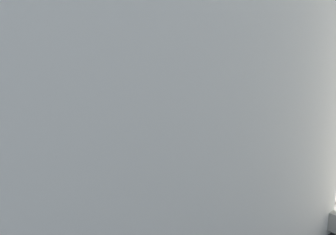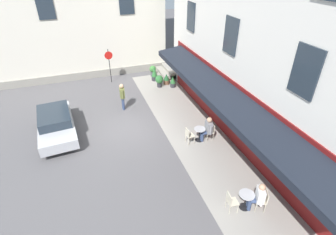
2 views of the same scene
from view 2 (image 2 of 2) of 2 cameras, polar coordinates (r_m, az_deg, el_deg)
name	(u,v)px [view 2 (image 2 of 2)]	position (r m, az deg, el deg)	size (l,w,h in m)	color
ground_plane	(128,128)	(15.16, -8.66, -2.26)	(70.00, 70.00, 0.00)	#565456
sidewalk_cafe_terrace	(207,149)	(13.57, 8.55, -6.88)	(20.50, 3.20, 0.01)	gray
back_alley_steps	(166,72)	(21.73, -0.35, 9.89)	(2.40, 1.75, 0.60)	gray
cafe_table_near_entrance	(246,199)	(10.92, 16.65, -16.64)	(0.60, 0.60, 0.75)	black
cafe_chair_cream_corner_right	(231,201)	(10.63, 13.57, -17.27)	(0.44, 0.44, 0.91)	beige
cafe_chair_cream_by_window	(263,199)	(11.03, 20.04, -16.39)	(0.53, 0.53, 0.91)	beige
cafe_table_mid_terrace	(200,133)	(13.85, 6.90, -3.32)	(0.60, 0.60, 0.75)	black
cafe_chair_cream_kerbside	(189,135)	(13.56, 4.57, -3.74)	(0.42, 0.42, 0.91)	beige
cafe_chair_cream_near_door	(211,130)	(14.01, 9.37, -2.79)	(0.45, 0.45, 0.91)	beige
seated_patron_in_grey	(207,128)	(13.84, 8.59, -2.31)	(0.71, 0.62, 1.37)	navy
seated_companion_in_white	(258,196)	(10.86, 19.06, -15.88)	(0.62, 0.64, 1.31)	navy
walking_pedestrian_in_olive	(122,95)	(16.58, -9.96, 4.93)	(0.72, 0.33, 1.75)	navy
no_parking_sign	(109,60)	(20.29, -12.75, 12.15)	(0.10, 0.59, 2.60)	black
potted_plant_entrance_right	(154,74)	(20.65, -2.98, 9.53)	(0.47, 0.47, 1.12)	#2D2D33
potted_plant_mid_terrace	(166,79)	(20.06, -0.33, 8.38)	(0.47, 0.47, 0.80)	brown
potted_plant_by_steps	(153,70)	(21.46, -3.35, 10.25)	(0.53, 0.53, 0.87)	#4C4C51
potted_plant_entrance_left	(159,80)	(19.53, -1.90, 8.12)	(0.60, 0.60, 0.90)	#2D2D33
potted_plant_under_sign	(173,81)	(19.54, 1.10, 7.93)	(0.41, 0.41, 0.95)	#2D2D33
parked_car_silver	(56,123)	(15.35, -23.31, -1.16)	(4.43, 2.13, 1.33)	#B7B7BC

